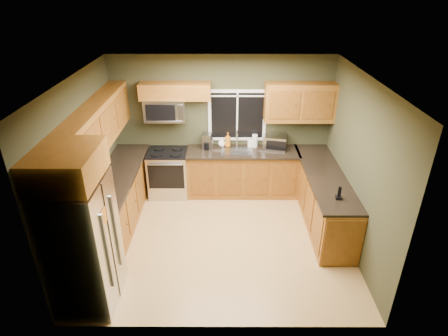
{
  "coord_description": "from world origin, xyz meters",
  "views": [
    {
      "loc": [
        0.06,
        -5.08,
        3.94
      ],
      "look_at": [
        0.05,
        0.35,
        1.15
      ],
      "focal_mm": 30.0,
      "sensor_mm": 36.0,
      "label": 1
    }
  ],
  "objects_px": {
    "soap_bottle_a": "(228,140)",
    "soap_bottle_b": "(250,142)",
    "coffee_maker": "(207,142)",
    "toaster_oven": "(275,142)",
    "microwave": "(165,109)",
    "range": "(169,173)",
    "cordless_phone": "(339,195)",
    "kettle": "(210,143)",
    "paper_towel_roll": "(255,141)",
    "refrigerator": "(83,244)",
    "soap_bottle_c": "(222,142)"
  },
  "relations": [
    {
      "from": "microwave",
      "to": "paper_towel_roll",
      "type": "relative_size",
      "value": 2.72
    },
    {
      "from": "refrigerator",
      "to": "soap_bottle_b",
      "type": "distance_m",
      "value": 3.77
    },
    {
      "from": "toaster_oven",
      "to": "soap_bottle_b",
      "type": "height_order",
      "value": "toaster_oven"
    },
    {
      "from": "soap_bottle_c",
      "to": "paper_towel_roll",
      "type": "bearing_deg",
      "value": -1.76
    },
    {
      "from": "cordless_phone",
      "to": "refrigerator",
      "type": "bearing_deg",
      "value": -163.45
    },
    {
      "from": "soap_bottle_a",
      "to": "soap_bottle_b",
      "type": "height_order",
      "value": "soap_bottle_a"
    },
    {
      "from": "refrigerator",
      "to": "cordless_phone",
      "type": "relative_size",
      "value": 8.78
    },
    {
      "from": "toaster_oven",
      "to": "soap_bottle_b",
      "type": "distance_m",
      "value": 0.49
    },
    {
      "from": "range",
      "to": "kettle",
      "type": "xyz_separation_m",
      "value": [
        0.82,
        0.15,
        0.58
      ]
    },
    {
      "from": "range",
      "to": "soap_bottle_c",
      "type": "height_order",
      "value": "soap_bottle_c"
    },
    {
      "from": "cordless_phone",
      "to": "coffee_maker",
      "type": "bearing_deg",
      "value": 137.99
    },
    {
      "from": "soap_bottle_c",
      "to": "soap_bottle_b",
      "type": "bearing_deg",
      "value": -1.74
    },
    {
      "from": "coffee_maker",
      "to": "soap_bottle_b",
      "type": "distance_m",
      "value": 0.85
    },
    {
      "from": "paper_towel_roll",
      "to": "soap_bottle_b",
      "type": "xyz_separation_m",
      "value": [
        -0.09,
        0.0,
        -0.03
      ]
    },
    {
      "from": "microwave",
      "to": "coffee_maker",
      "type": "height_order",
      "value": "microwave"
    },
    {
      "from": "kettle",
      "to": "soap_bottle_a",
      "type": "bearing_deg",
      "value": 12.69
    },
    {
      "from": "soap_bottle_b",
      "to": "coffee_maker",
      "type": "bearing_deg",
      "value": -175.39
    },
    {
      "from": "range",
      "to": "paper_towel_roll",
      "type": "bearing_deg",
      "value": 7.06
    },
    {
      "from": "refrigerator",
      "to": "range",
      "type": "distance_m",
      "value": 2.89
    },
    {
      "from": "soap_bottle_b",
      "to": "cordless_phone",
      "type": "bearing_deg",
      "value": -57.6
    },
    {
      "from": "range",
      "to": "soap_bottle_a",
      "type": "relative_size",
      "value": 3.28
    },
    {
      "from": "range",
      "to": "coffee_maker",
      "type": "height_order",
      "value": "coffee_maker"
    },
    {
      "from": "kettle",
      "to": "soap_bottle_b",
      "type": "xyz_separation_m",
      "value": [
        0.78,
        0.06,
        -0.02
      ]
    },
    {
      "from": "range",
      "to": "kettle",
      "type": "height_order",
      "value": "kettle"
    },
    {
      "from": "coffee_maker",
      "to": "kettle",
      "type": "height_order",
      "value": "coffee_maker"
    },
    {
      "from": "kettle",
      "to": "refrigerator",
      "type": "bearing_deg",
      "value": -117.38
    },
    {
      "from": "refrigerator",
      "to": "paper_towel_roll",
      "type": "distance_m",
      "value": 3.82
    },
    {
      "from": "microwave",
      "to": "coffee_maker",
      "type": "xyz_separation_m",
      "value": [
        0.76,
        0.01,
        -0.65
      ]
    },
    {
      "from": "refrigerator",
      "to": "microwave",
      "type": "xyz_separation_m",
      "value": [
        0.69,
        2.91,
        0.83
      ]
    },
    {
      "from": "soap_bottle_b",
      "to": "soap_bottle_c",
      "type": "xyz_separation_m",
      "value": [
        -0.56,
        0.02,
        -0.01
      ]
    },
    {
      "from": "refrigerator",
      "to": "soap_bottle_a",
      "type": "xyz_separation_m",
      "value": [
        1.86,
        3.0,
        0.18
      ]
    },
    {
      "from": "soap_bottle_b",
      "to": "soap_bottle_a",
      "type": "bearing_deg",
      "value": 177.78
    },
    {
      "from": "paper_towel_roll",
      "to": "soap_bottle_a",
      "type": "xyz_separation_m",
      "value": [
        -0.53,
        0.02,
        0.02
      ]
    },
    {
      "from": "soap_bottle_b",
      "to": "refrigerator",
      "type": "bearing_deg",
      "value": -127.56
    },
    {
      "from": "refrigerator",
      "to": "coffee_maker",
      "type": "xyz_separation_m",
      "value": [
        1.45,
        2.92,
        0.18
      ]
    },
    {
      "from": "toaster_oven",
      "to": "coffee_maker",
      "type": "relative_size",
      "value": 1.7
    },
    {
      "from": "microwave",
      "to": "coffee_maker",
      "type": "bearing_deg",
      "value": 0.7
    },
    {
      "from": "toaster_oven",
      "to": "cordless_phone",
      "type": "height_order",
      "value": "toaster_oven"
    },
    {
      "from": "toaster_oven",
      "to": "paper_towel_roll",
      "type": "xyz_separation_m",
      "value": [
        -0.38,
        0.09,
        -0.01
      ]
    },
    {
      "from": "kettle",
      "to": "paper_towel_roll",
      "type": "bearing_deg",
      "value": 3.78
    },
    {
      "from": "microwave",
      "to": "soap_bottle_b",
      "type": "height_order",
      "value": "microwave"
    },
    {
      "from": "refrigerator",
      "to": "toaster_oven",
      "type": "xyz_separation_m",
      "value": [
        2.77,
        2.89,
        0.18
      ]
    },
    {
      "from": "refrigerator",
      "to": "microwave",
      "type": "height_order",
      "value": "microwave"
    },
    {
      "from": "microwave",
      "to": "soap_bottle_c",
      "type": "xyz_separation_m",
      "value": [
        1.05,
        0.09,
        -0.7
      ]
    },
    {
      "from": "range",
      "to": "toaster_oven",
      "type": "xyz_separation_m",
      "value": [
        2.08,
        0.12,
        0.61
      ]
    },
    {
      "from": "soap_bottle_a",
      "to": "soap_bottle_b",
      "type": "relative_size",
      "value": 1.52
    },
    {
      "from": "soap_bottle_a",
      "to": "soap_bottle_c",
      "type": "xyz_separation_m",
      "value": [
        -0.12,
        0.0,
        -0.05
      ]
    },
    {
      "from": "range",
      "to": "coffee_maker",
      "type": "xyz_separation_m",
      "value": [
        0.76,
        0.15,
        0.61
      ]
    },
    {
      "from": "kettle",
      "to": "paper_towel_roll",
      "type": "relative_size",
      "value": 0.87
    },
    {
      "from": "range",
      "to": "cordless_phone",
      "type": "relative_size",
      "value": 4.57
    }
  ]
}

